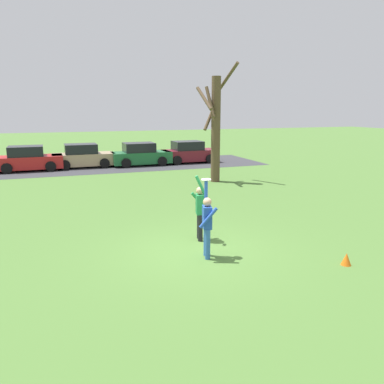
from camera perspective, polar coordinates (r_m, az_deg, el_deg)
The scene contains 11 objects.
ground_plane at distance 10.93m, azimuth 0.79°, elevation -8.73°, with size 120.00×120.00×0.00m, color #4C7533.
person_catcher at distance 10.16m, azimuth 2.26°, elevation -4.53°, with size 0.49×0.58×2.08m.
person_defender at distance 11.52m, azimuth 1.18°, elevation -2.50°, with size 0.53×0.61×2.04m.
frisbee_disc at distance 10.11m, azimuth 2.12°, elevation 1.87°, with size 0.26×0.26×0.02m, color white.
parked_car_red at distance 26.89m, azimuth -23.22°, elevation 4.49°, with size 4.13×2.09×1.59m.
parked_car_tan at distance 27.21m, azimuth -15.95°, elevation 5.09°, with size 4.13×2.09×1.59m.
parked_car_green at distance 27.37m, azimuth -7.66°, elevation 5.50°, with size 4.13×2.09×1.59m.
parked_car_maroon at distance 28.49m, azimuth -0.46°, elevation 5.87°, with size 4.13×2.09×1.59m.
parking_strip at distance 27.17m, azimuth -15.48°, elevation 3.57°, with size 24.95×6.40×0.01m, color #38383D.
bare_tree_tall at distance 20.82m, azimuth 3.52°, elevation 9.83°, with size 1.97×1.92×6.32m.
field_cone_orange at distance 10.68m, azimuth 22.03°, elevation -9.26°, with size 0.26×0.26×0.32m, color orange.
Camera 1 is at (-3.61, -9.54, 3.92)m, focal length 35.76 mm.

